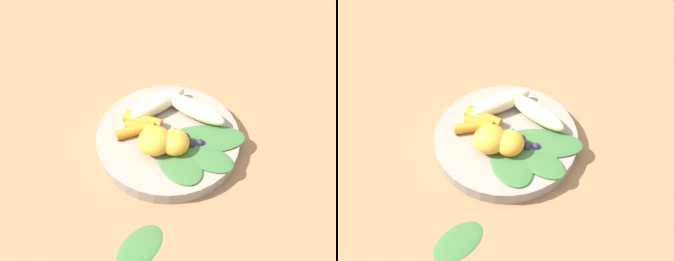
{
  "view_description": "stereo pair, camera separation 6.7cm",
  "coord_description": "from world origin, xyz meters",
  "views": [
    {
      "loc": [
        0.44,
        0.08,
        0.54
      ],
      "look_at": [
        0.0,
        0.0,
        0.03
      ],
      "focal_mm": 43.68,
      "sensor_mm": 36.0,
      "label": 1
    },
    {
      "loc": [
        0.42,
        0.15,
        0.54
      ],
      "look_at": [
        0.0,
        0.0,
        0.03
      ],
      "focal_mm": 43.68,
      "sensor_mm": 36.0,
      "label": 2
    }
  ],
  "objects": [
    {
      "name": "ground_plane",
      "position": [
        0.0,
        0.0,
        0.0
      ],
      "size": [
        2.4,
        2.4,
        0.0
      ],
      "primitive_type": "plane",
      "color": "#99704C"
    },
    {
      "name": "bowl",
      "position": [
        0.0,
        0.0,
        0.01
      ],
      "size": [
        0.24,
        0.24,
        0.02
      ],
      "primitive_type": "cylinder",
      "color": "gray",
      "rests_on": "ground_plane"
    },
    {
      "name": "banana_peeled_left",
      "position": [
        -0.05,
        -0.03,
        0.04
      ],
      "size": [
        0.11,
        0.1,
        0.03
      ],
      "primitive_type": "ellipsoid",
      "rotation": [
        0.0,
        0.0,
        5.55
      ],
      "color": "beige",
      "rests_on": "bowl"
    },
    {
      "name": "banana_peeled_right",
      "position": [
        -0.05,
        0.04,
        0.04
      ],
      "size": [
        0.07,
        0.12,
        0.03
      ],
      "primitive_type": "ellipsoid",
      "rotation": [
        0.0,
        0.0,
        4.3
      ],
      "color": "beige",
      "rests_on": "bowl"
    },
    {
      "name": "orange_segment_near",
      "position": [
        0.03,
        0.02,
        0.04
      ],
      "size": [
        0.05,
        0.05,
        0.04
      ],
      "primitive_type": "ellipsoid",
      "color": "#F4A833",
      "rests_on": "bowl"
    },
    {
      "name": "orange_segment_far",
      "position": [
        0.03,
        -0.01,
        0.04
      ],
      "size": [
        0.05,
        0.05,
        0.04
      ],
      "primitive_type": "ellipsoid",
      "color": "#F4A833",
      "rests_on": "bowl"
    },
    {
      "name": "carrot_front",
      "position": [
        -0.02,
        -0.05,
        0.03
      ],
      "size": [
        0.03,
        0.07,
        0.02
      ],
      "primitive_type": "cylinder",
      "rotation": [
        0.0,
        1.57,
        4.51
      ],
      "color": "orange",
      "rests_on": "bowl"
    },
    {
      "name": "carrot_mid_left",
      "position": [
        -0.01,
        -0.05,
        0.03
      ],
      "size": [
        0.03,
        0.05,
        0.02
      ],
      "primitive_type": "cylinder",
      "rotation": [
        0.0,
        1.57,
        4.41
      ],
      "color": "orange",
      "rests_on": "bowl"
    },
    {
      "name": "carrot_mid_right",
      "position": [
        -0.0,
        -0.05,
        0.03
      ],
      "size": [
        0.02,
        0.05,
        0.02
      ],
      "primitive_type": "cylinder",
      "rotation": [
        0.0,
        1.57,
        4.71
      ],
      "color": "orange",
      "rests_on": "bowl"
    },
    {
      "name": "carrot_rear",
      "position": [
        0.01,
        -0.06,
        0.03
      ],
      "size": [
        0.04,
        0.06,
        0.02
      ],
      "primitive_type": "cylinder",
      "rotation": [
        0.0,
        1.57,
        5.24
      ],
      "color": "orange",
      "rests_on": "bowl"
    },
    {
      "name": "blueberry_pile",
      "position": [
        0.02,
        0.03,
        0.03
      ],
      "size": [
        0.04,
        0.06,
        0.02
      ],
      "color": "#2D234C",
      "rests_on": "bowl"
    },
    {
      "name": "kale_leaf_left",
      "position": [
        0.06,
        0.03,
        0.03
      ],
      "size": [
        0.11,
        0.11,
        0.0
      ],
      "primitive_type": "ellipsoid",
      "rotation": [
        0.0,
        0.0,
        6.99
      ],
      "color": "#3D7038",
      "rests_on": "bowl"
    },
    {
      "name": "kale_leaf_right",
      "position": [
        0.04,
        0.07,
        0.03
      ],
      "size": [
        0.08,
        0.1,
        0.0
      ],
      "primitive_type": "ellipsoid",
      "rotation": [
        0.0,
        0.0,
        7.52
      ],
      "color": "#3D7038",
      "rests_on": "bowl"
    },
    {
      "name": "kale_leaf_rear",
      "position": [
        0.0,
        0.06,
        0.03
      ],
      "size": [
        0.09,
        0.14,
        0.0
      ],
      "primitive_type": "ellipsoid",
      "rotation": [
        0.0,
        0.0,
        8.09
      ],
      "color": "#3D7038",
      "rests_on": "bowl"
    },
    {
      "name": "kale_leaf_stray",
      "position": [
        0.19,
        -0.01,
        0.0
      ],
      "size": [
        0.1,
        0.08,
        0.01
      ],
      "primitive_type": "ellipsoid",
      "rotation": [
        0.0,
        0.0,
        5.76
      ],
      "color": "#3D7038",
      "rests_on": "ground_plane"
    }
  ]
}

